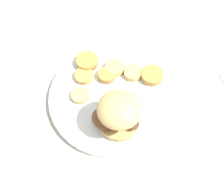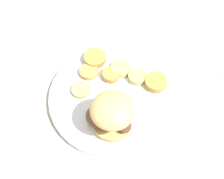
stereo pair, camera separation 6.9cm
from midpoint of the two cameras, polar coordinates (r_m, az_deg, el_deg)
The scene contains 10 objects.
ground_plane at distance 0.73m, azimuth 2.72°, elevation -1.88°, with size 4.00×4.00×0.00m, color #B2A899.
dinner_plate at distance 0.72m, azimuth 2.74°, elevation -1.54°, with size 0.29×0.29×0.02m.
sandwich at distance 0.64m, azimuth 2.93°, elevation -4.56°, with size 0.12×0.11×0.09m.
potato_round_0 at distance 0.75m, azimuth 4.26°, elevation 3.66°, with size 0.05×0.05×0.01m, color #DBB766.
potato_round_1 at distance 0.73m, azimuth 2.51°, elevation 2.53°, with size 0.04×0.04×0.01m, color #BC8942.
potato_round_2 at distance 0.74m, azimuth 7.32°, elevation 2.17°, with size 0.04×0.04×0.01m, color #DBB766.
potato_round_3 at distance 0.72m, azimuth -2.98°, elevation -0.29°, with size 0.04×0.04×0.01m, color #DBB766.
potato_round_4 at distance 0.76m, azimuth -0.54°, elevation 5.54°, with size 0.05×0.05×0.02m, color #BC8942.
potato_round_5 at distance 0.73m, azimuth 10.70°, elevation 1.13°, with size 0.05×0.05×0.02m, color #BC8942.
potato_round_6 at distance 0.74m, azimuth -1.61°, elevation 3.08°, with size 0.04×0.04×0.01m, color tan.
Camera 2 is at (0.16, -0.32, 0.63)m, focal length 50.00 mm.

